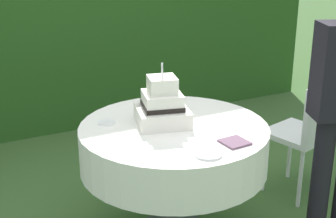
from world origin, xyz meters
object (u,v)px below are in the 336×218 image
(serving_plate_near, at_px, (208,154))
(napkin_stack, at_px, (235,142))
(cake_table, at_px, (174,147))
(garden_chair, at_px, (308,128))
(serving_plate_far, at_px, (107,123))
(wedding_cake, at_px, (163,106))

(serving_plate_near, xyz_separation_m, napkin_stack, (0.21, 0.07, 0.00))
(cake_table, relative_size, napkin_stack, 8.24)
(garden_chair, bearing_deg, cake_table, -177.72)
(cake_table, height_order, serving_plate_near, serving_plate_near)
(serving_plate_near, height_order, serving_plate_far, same)
(cake_table, height_order, napkin_stack, napkin_stack)
(wedding_cake, distance_m, serving_plate_far, 0.35)
(wedding_cake, xyz_separation_m, serving_plate_far, (-0.31, 0.14, -0.10))
(napkin_stack, distance_m, garden_chair, 1.04)
(garden_chair, bearing_deg, serving_plate_far, 173.10)
(cake_table, height_order, serving_plate_far, serving_plate_far)
(wedding_cake, bearing_deg, cake_table, -64.95)
(wedding_cake, bearing_deg, serving_plate_near, -89.16)
(wedding_cake, distance_m, napkin_stack, 0.51)
(wedding_cake, relative_size, garden_chair, 0.42)
(serving_plate_near, bearing_deg, cake_table, 86.42)
(serving_plate_near, height_order, napkin_stack, same)
(serving_plate_far, bearing_deg, wedding_cake, -25.35)
(cake_table, height_order, wedding_cake, wedding_cake)
(cake_table, xyz_separation_m, garden_chair, (1.11, 0.04, -0.10))
(cake_table, height_order, garden_chair, garden_chair)
(wedding_cake, relative_size, serving_plate_far, 3.59)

